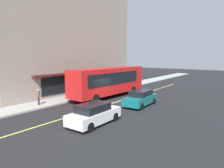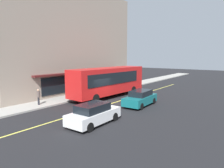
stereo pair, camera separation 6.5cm
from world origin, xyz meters
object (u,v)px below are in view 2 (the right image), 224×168
car_teal (140,98)px  pedestrian_by_curb (38,95)px  traffic_light (125,71)px  car_white (94,114)px  bus (109,80)px

car_teal → pedestrian_by_curb: 10.00m
traffic_light → car_teal: bearing=-138.7°
car_teal → car_white: same height
traffic_light → car_white: size_ratio=0.74×
car_white → traffic_light: bearing=25.9°
bus → traffic_light: bus is taller
car_white → car_teal: bearing=0.2°
car_teal → car_white: size_ratio=1.01×
car_white → bus: bearing=31.2°
bus → traffic_light: 7.28m
bus → pedestrian_by_curb: bus is taller
traffic_light → car_teal: 11.45m
car_teal → pedestrian_by_curb: bearing=128.5°
bus → car_white: bus is taller
car_teal → pedestrian_by_curb: (-6.22, 7.82, 0.33)m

